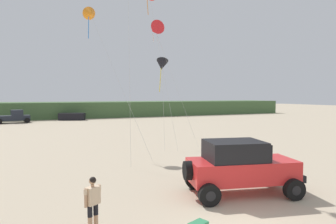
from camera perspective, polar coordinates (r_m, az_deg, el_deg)
dune_ridge at (r=58.64m, az=-17.36°, el=0.45°), size 90.00×9.65×2.92m
jeep at (r=12.67m, az=14.00°, el=-10.23°), size 5.01×3.27×2.26m
person_watching at (r=9.52m, az=-14.57°, el=-16.45°), size 0.56×0.44×1.67m
distant_pickup at (r=49.89m, az=-28.00°, el=-0.84°), size 4.84×3.04×1.98m
distant_sedan at (r=51.87m, az=-18.32°, el=-0.86°), size 4.52×2.92×1.20m
kite_orange_streamer at (r=24.20m, az=-1.20°, el=9.18°), size 1.60×3.42×7.25m
kite_green_box at (r=23.89m, az=-2.56°, el=15.90°), size 3.37×2.91×9.99m
kite_yellow_diamond at (r=23.63m, az=-14.98°, el=18.10°), size 3.44×6.30×10.89m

